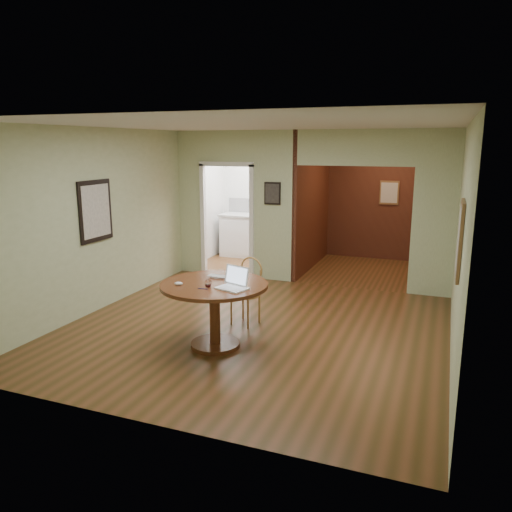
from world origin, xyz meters
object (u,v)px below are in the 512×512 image
at_px(dining_table, 215,300).
at_px(closed_laptop, 217,277).
at_px(chair, 248,287).
at_px(open_laptop, 234,282).

height_order(dining_table, closed_laptop, closed_laptop).
distance_m(chair, open_laptop, 1.11).
bearing_deg(open_laptop, dining_table, -177.36).
xyz_separation_m(dining_table, chair, (0.06, 0.94, -0.09)).
relative_size(dining_table, closed_laptop, 4.43).
height_order(dining_table, open_laptop, open_laptop).
relative_size(chair, closed_laptop, 3.16).
xyz_separation_m(dining_table, open_laptop, (0.30, -0.09, 0.28)).
bearing_deg(dining_table, closed_laptop, 105.97).
distance_m(dining_table, open_laptop, 0.42).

